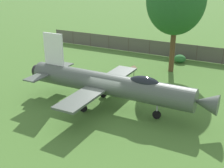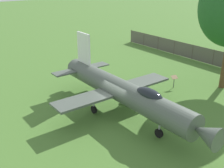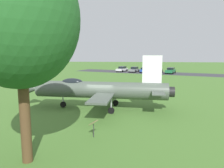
# 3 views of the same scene
# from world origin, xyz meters

# --- Properties ---
(ground_plane) EXTENTS (200.00, 200.00, 0.00)m
(ground_plane) POSITION_xyz_m (0.00, 0.00, 0.00)
(ground_plane) COLOR #47722D
(display_jet) EXTENTS (9.90, 14.99, 5.29)m
(display_jet) POSITION_xyz_m (0.02, 0.37, 1.95)
(display_jet) COLOR #4C564C
(display_jet) RESTS_ON ground_plane
(info_plaque) EXTENTS (0.69, 0.56, 1.14)m
(info_plaque) POSITION_xyz_m (-7.14, -0.54, 0.85)
(info_plaque) COLOR #333333
(info_plaque) RESTS_ON ground_plane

